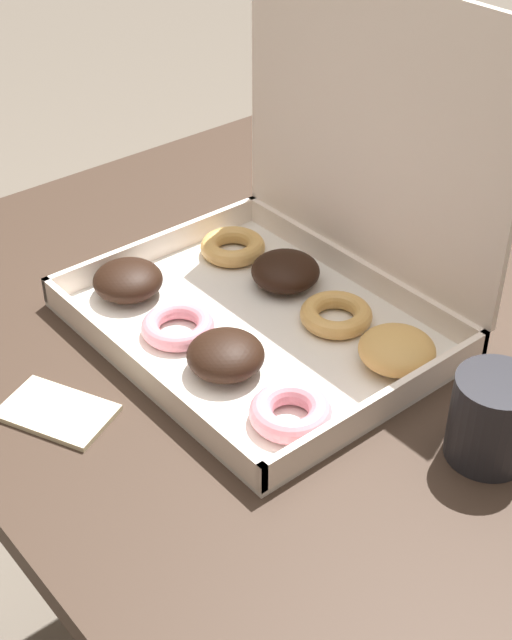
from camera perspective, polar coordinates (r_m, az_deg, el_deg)
dining_table at (r=1.08m, az=2.20°, el=-6.46°), size 1.04×0.75×0.76m
donut_box at (r=1.00m, az=1.98°, el=3.30°), size 0.40×0.33×0.36m
coffee_mug at (r=0.86m, az=14.89°, el=-6.02°), size 0.08×0.08×0.09m
paper_napkin at (r=0.92m, az=-12.62°, el=-5.77°), size 0.13×0.11×0.01m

